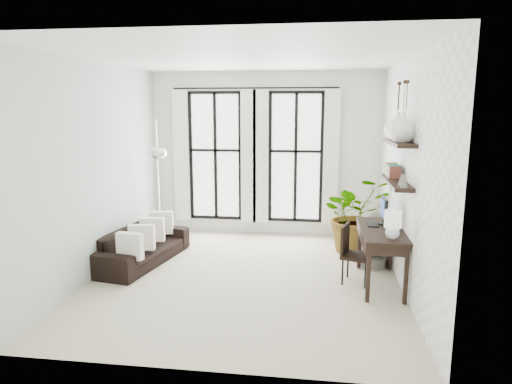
% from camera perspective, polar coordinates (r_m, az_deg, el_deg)
% --- Properties ---
extents(floor, '(5.00, 5.00, 0.00)m').
position_cam_1_polar(floor, '(6.98, -1.25, -10.63)').
color(floor, '#BDB296').
rests_on(floor, ground).
extents(ceiling, '(5.00, 5.00, 0.00)m').
position_cam_1_polar(ceiling, '(6.54, -1.37, 16.51)').
color(ceiling, white).
rests_on(ceiling, wall_back).
extents(wall_left, '(0.00, 5.00, 5.00)m').
position_cam_1_polar(wall_left, '(7.27, -19.13, 2.69)').
color(wall_left, '#ABBEB3').
rests_on(wall_left, floor).
extents(wall_right, '(0.00, 5.00, 5.00)m').
position_cam_1_polar(wall_right, '(6.61, 18.36, 1.99)').
color(wall_right, white).
rests_on(wall_right, floor).
extents(wall_back, '(4.50, 0.00, 4.50)m').
position_cam_1_polar(wall_back, '(9.03, 1.18, 4.71)').
color(wall_back, white).
rests_on(wall_back, floor).
extents(windows, '(3.26, 0.13, 2.65)m').
position_cam_1_polar(windows, '(8.99, -0.14, 4.43)').
color(windows, white).
rests_on(windows, wall_back).
extents(wall_shelves, '(0.25, 1.30, 0.60)m').
position_cam_1_polar(wall_shelves, '(6.59, 17.20, 3.16)').
color(wall_shelves, black).
rests_on(wall_shelves, wall_right).
extents(sofa, '(1.11, 2.05, 0.57)m').
position_cam_1_polar(sofa, '(7.76, -14.07, -6.53)').
color(sofa, black).
rests_on(sofa, floor).
extents(throw_pillows, '(0.40, 1.52, 0.40)m').
position_cam_1_polar(throw_pillows, '(7.66, -13.44, -5.03)').
color(throw_pillows, white).
rests_on(throw_pillows, sofa).
extents(plant, '(1.51, 1.41, 1.36)m').
position_cam_1_polar(plant, '(8.17, 12.37, -2.72)').
color(plant, '#2D7228').
rests_on(plant, floor).
extents(desk, '(0.59, 1.40, 1.22)m').
position_cam_1_polar(desk, '(6.67, 15.45, -5.13)').
color(desk, black).
rests_on(desk, floor).
extents(desk_chair, '(0.51, 0.51, 0.86)m').
position_cam_1_polar(desk_chair, '(6.79, 11.87, -7.09)').
color(desk_chair, black).
rests_on(desk_chair, floor).
extents(arc_lamp, '(0.73, 1.43, 2.34)m').
position_cam_1_polar(arc_lamp, '(7.98, -12.30, 5.20)').
color(arc_lamp, silver).
rests_on(arc_lamp, floor).
extents(buddha, '(0.50, 0.50, 0.90)m').
position_cam_1_polar(buddha, '(7.62, 14.45, -6.10)').
color(buddha, slate).
rests_on(buddha, floor).
extents(vase_a, '(0.37, 0.37, 0.38)m').
position_cam_1_polar(vase_a, '(6.26, 17.89, 7.70)').
color(vase_a, white).
rests_on(vase_a, shelf_upper).
extents(vase_b, '(0.37, 0.37, 0.38)m').
position_cam_1_polar(vase_b, '(6.65, 17.30, 7.88)').
color(vase_b, white).
rests_on(vase_b, shelf_upper).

